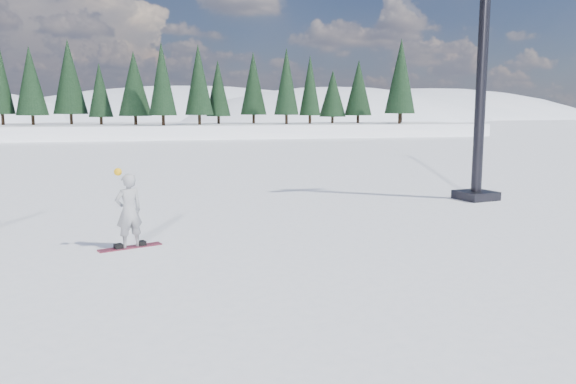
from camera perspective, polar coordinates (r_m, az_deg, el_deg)
The scene contains 4 objects.
alpine_backdrop at distance 204.39m, azimuth -18.39°, elevation 3.11°, with size 412.50×227.00×53.20m.
lift_tower at distance 21.53m, azimuth 18.93°, elevation 8.18°, with size 2.29×1.45×8.29m.
snowboarder_woman at distance 13.83m, azimuth -15.89°, elevation -1.83°, with size 0.77×0.66×1.94m.
snowboard_woman at distance 14.01m, azimuth -15.73°, elevation -5.42°, with size 1.50×0.28×0.03m, color maroon.
Camera 1 is at (3.40, -13.93, 3.28)m, focal length 35.00 mm.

